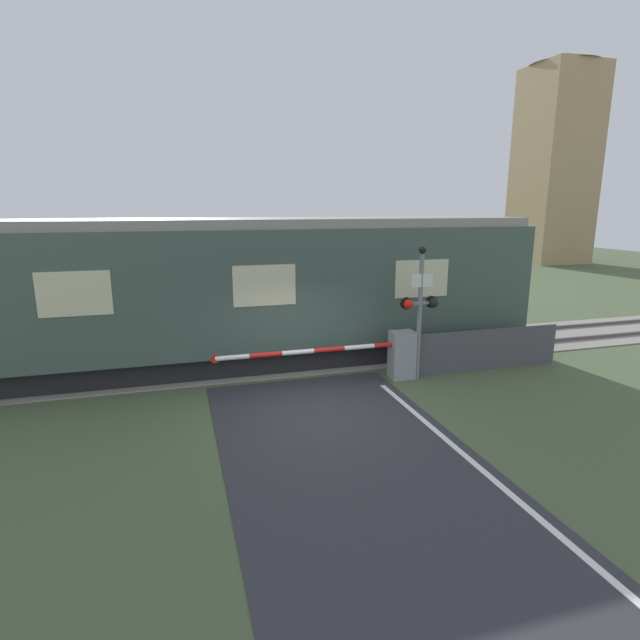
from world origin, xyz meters
name	(u,v)px	position (x,y,z in m)	size (l,w,h in m)	color
ground_plane	(317,411)	(0.00, 0.00, 0.00)	(80.00, 80.00, 0.00)	#475638
track_bed	(280,358)	(0.00, 3.83, 0.02)	(36.00, 3.20, 0.13)	gray
train	(255,290)	(-0.67, 3.82, 2.03)	(15.35, 3.06, 3.96)	black
crossing_barrier	(389,354)	(2.29, 1.42, 0.66)	(5.02, 0.44, 1.22)	gray
signal_post	(420,305)	(3.00, 1.26, 1.90)	(0.98, 0.26, 3.33)	gray
distant_building	(555,161)	(25.20, 23.06, 7.58)	(5.06, 5.06, 15.01)	tan
roadside_fence	(489,349)	(5.16, 1.40, 0.55)	(4.15, 0.06, 1.10)	#4C4C51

